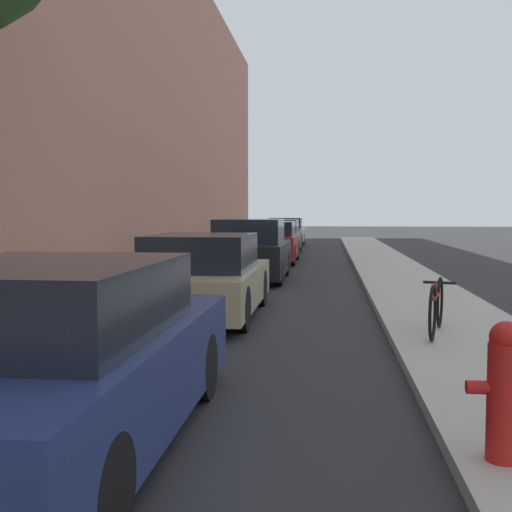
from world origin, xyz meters
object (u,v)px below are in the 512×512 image
(parked_car_teal, at_px, (280,237))
(parked_car_silver, at_px, (286,232))
(parked_car_red, at_px, (271,243))
(parked_car_black, at_px, (250,252))
(fire_hydrant, at_px, (505,389))
(bicycle, at_px, (436,306))
(parked_car_navy, at_px, (52,361))
(parked_car_champagne, at_px, (203,278))

(parked_car_teal, distance_m, parked_car_silver, 5.89)
(parked_car_red, bearing_deg, parked_car_black, -90.51)
(parked_car_red, xyz_separation_m, fire_hydrant, (3.00, -17.12, -0.09))
(parked_car_red, xyz_separation_m, bicycle, (3.29, -12.83, -0.19))
(parked_car_red, relative_size, bicycle, 2.68)
(parked_car_navy, xyz_separation_m, parked_car_teal, (-0.04, 22.13, 0.01))
(parked_car_teal, height_order, parked_car_silver, parked_car_silver)
(parked_car_navy, distance_m, parked_car_red, 16.97)
(parked_car_black, relative_size, bicycle, 2.44)
(bicycle, bearing_deg, parked_car_champagne, 168.42)
(parked_car_black, distance_m, fire_hydrant, 11.99)
(parked_car_red, distance_m, bicycle, 13.24)
(fire_hydrant, height_order, bicycle, fire_hydrant)
(parked_car_navy, distance_m, fire_hydrant, 3.08)
(parked_car_champagne, height_order, parked_car_red, parked_car_red)
(parked_car_black, bearing_deg, fire_hydrant, -75.29)
(parked_car_teal, bearing_deg, parked_car_silver, 91.04)
(parked_car_black, relative_size, parked_car_teal, 0.96)
(parked_car_teal, height_order, bicycle, parked_car_teal)
(parked_car_navy, xyz_separation_m, parked_car_black, (0.03, 11.45, 0.06))
(parked_car_black, relative_size, fire_hydrant, 4.49)
(parked_car_silver, distance_m, fire_hydrant, 28.34)
(parked_car_silver, height_order, fire_hydrant, parked_car_silver)
(parked_car_champagne, bearing_deg, parked_car_silver, 90.22)
(parked_car_navy, xyz_separation_m, parked_car_red, (0.08, 16.97, 0.02))
(parked_car_champagne, relative_size, parked_car_silver, 0.94)
(parked_car_red, relative_size, fire_hydrant, 4.93)
(parked_car_champagne, height_order, parked_car_teal, parked_car_teal)
(parked_car_champagne, bearing_deg, parked_car_black, 89.13)
(parked_car_silver, distance_m, bicycle, 24.13)
(parked_car_silver, relative_size, fire_hydrant, 4.82)
(parked_car_red, bearing_deg, parked_car_silver, 91.14)
(parked_car_navy, height_order, parked_car_silver, parked_car_silver)
(fire_hydrant, bearing_deg, bicycle, 86.09)
(parked_car_navy, relative_size, fire_hydrant, 4.64)
(fire_hydrant, xyz_separation_m, bicycle, (0.29, 4.29, -0.11))
(parked_car_black, xyz_separation_m, parked_car_red, (0.05, 5.53, -0.04))
(parked_car_navy, distance_m, bicycle, 5.34)
(parked_car_champagne, height_order, parked_car_silver, parked_car_silver)
(parked_car_teal, xyz_separation_m, bicycle, (3.40, -17.98, -0.18))
(parked_car_silver, bearing_deg, parked_car_champagne, -89.78)
(parked_car_red, xyz_separation_m, parked_car_silver, (-0.22, 11.04, -0.01))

